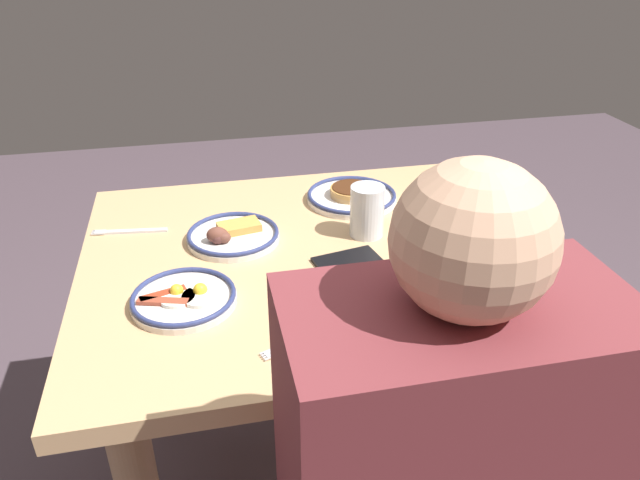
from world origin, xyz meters
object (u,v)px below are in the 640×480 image
object	(u,v)px
plate_far_companion	(232,235)
plate_far_side	(479,223)
plate_center_pancakes	(184,298)
paper_napkin	(425,328)
drinking_glass	(367,214)
fork_far	(129,231)
plate_near_main	(352,195)
cell_phone	(347,260)
coffee_mug	(473,269)
fork_near	(309,339)

from	to	relation	value
plate_far_companion	plate_far_side	distance (m)	0.59
plate_center_pancakes	paper_napkin	bearing A→B (deg)	157.67
drinking_glass	fork_far	distance (m)	0.57
plate_near_main	paper_napkin	bearing A→B (deg)	88.84
plate_center_pancakes	cell_phone	distance (m)	0.36
plate_far_companion	fork_far	distance (m)	0.26
fork_far	paper_napkin	bearing A→B (deg)	137.61
plate_far_side	fork_far	bearing A→B (deg)	-11.32
plate_near_main	plate_center_pancakes	bearing A→B (deg)	41.50
drinking_glass	paper_napkin	xyz separation A→B (m)	(-0.00, 0.38, -0.05)
plate_near_main	coffee_mug	world-z (taller)	coffee_mug
coffee_mug	fork_near	world-z (taller)	coffee_mug
plate_center_pancakes	drinking_glass	world-z (taller)	drinking_glass
plate_near_main	fork_near	xyz separation A→B (m)	(0.23, 0.56, -0.01)
plate_far_side	drinking_glass	world-z (taller)	drinking_glass
plate_near_main	coffee_mug	distance (m)	0.48
plate_center_pancakes	drinking_glass	xyz separation A→B (m)	(-0.43, -0.20, 0.04)
coffee_mug	fork_far	size ratio (longest dim) A/B	0.53
plate_center_pancakes	plate_far_companion	world-z (taller)	plate_far_companion
plate_far_companion	fork_near	distance (m)	0.42
plate_far_side	drinking_glass	bearing A→B (deg)	-7.67
plate_far_side	drinking_glass	xyz separation A→B (m)	(0.27, -0.04, 0.04)
plate_far_companion	cell_phone	distance (m)	0.28
plate_near_main	plate_center_pancakes	xyz separation A→B (m)	(0.45, 0.39, -0.00)
coffee_mug	plate_far_companion	bearing A→B (deg)	-33.67
plate_center_pancakes	coffee_mug	size ratio (longest dim) A/B	2.17
plate_near_main	fork_far	size ratio (longest dim) A/B	1.33
plate_far_side	cell_phone	distance (m)	0.36
plate_far_side	cell_phone	size ratio (longest dim) A/B	1.92
coffee_mug	fork_near	bearing A→B (deg)	15.00
plate_far_side	drinking_glass	size ratio (longest dim) A/B	2.24
paper_napkin	fork_near	xyz separation A→B (m)	(0.22, -0.01, 0.00)
plate_far_companion	drinking_glass	distance (m)	0.32
coffee_mug	cell_phone	xyz separation A→B (m)	(0.22, -0.16, -0.04)
drinking_glass	cell_phone	distance (m)	0.15
fork_far	plate_center_pancakes	bearing A→B (deg)	110.66
plate_near_main	plate_far_side	size ratio (longest dim) A/B	0.86
plate_center_pancakes	cell_phone	size ratio (longest dim) A/B	1.44
paper_napkin	fork_near	world-z (taller)	fork_near
fork_near	plate_far_companion	bearing A→B (deg)	-75.68
coffee_mug	paper_napkin	distance (m)	0.19
plate_center_pancakes	cell_phone	bearing A→B (deg)	-165.92
paper_napkin	fork_far	world-z (taller)	fork_far
plate_far_companion	cell_phone	world-z (taller)	plate_far_companion
plate_far_companion	coffee_mug	xyz separation A→B (m)	(-0.46, 0.31, 0.03)
paper_napkin	fork_far	xyz separation A→B (m)	(0.56, -0.51, 0.00)
fork_far	cell_phone	bearing A→B (deg)	153.03
plate_far_side	fork_far	distance (m)	0.85
plate_far_side	coffee_mug	xyz separation A→B (m)	(0.13, 0.24, 0.03)
plate_center_pancakes	fork_far	xyz separation A→B (m)	(0.13, -0.33, -0.01)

